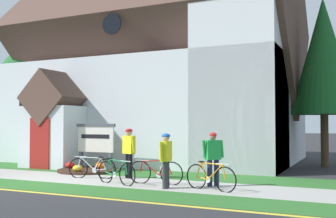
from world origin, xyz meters
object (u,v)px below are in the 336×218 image
object	(u,v)px
bicycle_yellow	(210,177)
bicycle_white	(156,172)
cyclist_in_white_jersey	(213,155)
church_sign	(96,140)
bicycle_red	(92,168)
yard_deciduous_tree	(30,81)
bicycle_blue	(116,172)
cyclist_in_blue_jersey	(129,149)
cyclist_in_green_jersey	(166,157)
roadside_conifer	(323,56)

from	to	relation	value
bicycle_yellow	bicycle_white	size ratio (longest dim) A/B	0.93
cyclist_in_white_jersey	bicycle_white	bearing A→B (deg)	-169.23
bicycle_yellow	church_sign	bearing A→B (deg)	154.69
church_sign	cyclist_in_white_jersey	bearing A→B (deg)	-19.92
bicycle_yellow	bicycle_red	xyz separation A→B (m)	(-4.44, 0.66, -0.01)
bicycle_white	yard_deciduous_tree	bearing A→B (deg)	150.79
bicycle_blue	bicycle_white	distance (m)	1.22
cyclist_in_blue_jersey	cyclist_in_white_jersey	size ratio (longest dim) A/B	1.06
bicycle_yellow	cyclist_in_white_jersey	distance (m)	0.89
bicycle_red	cyclist_in_green_jersey	distance (m)	3.36
bicycle_red	yard_deciduous_tree	world-z (taller)	yard_deciduous_tree
bicycle_white	church_sign	bearing A→B (deg)	148.60
cyclist_in_white_jersey	yard_deciduous_tree	bearing A→B (deg)	155.47
bicycle_white	cyclist_in_green_jersey	bearing A→B (deg)	-44.12
church_sign	cyclist_in_green_jersey	world-z (taller)	church_sign
cyclist_in_green_jersey	yard_deciduous_tree	world-z (taller)	yard_deciduous_tree
bicycle_blue	bicycle_white	xyz separation A→B (m)	(1.11, 0.50, 0.01)
cyclist_in_blue_jersey	bicycle_white	bearing A→B (deg)	-30.38
yard_deciduous_tree	bicycle_blue	bearing A→B (deg)	-33.96
roadside_conifer	church_sign	bearing A→B (deg)	-146.75
roadside_conifer	bicycle_white	bearing A→B (deg)	-119.28
bicycle_red	roadside_conifer	size ratio (longest dim) A/B	0.23
church_sign	yard_deciduous_tree	world-z (taller)	yard_deciduous_tree
roadside_conifer	yard_deciduous_tree	xyz separation A→B (m)	(-15.22, -1.62, -0.56)
cyclist_in_blue_jersey	yard_deciduous_tree	size ratio (longest dim) A/B	0.28
cyclist_in_green_jersey	roadside_conifer	xyz separation A→B (m)	(3.70, 8.32, 3.90)
bicycle_blue	yard_deciduous_tree	size ratio (longest dim) A/B	0.27
cyclist_in_white_jersey	yard_deciduous_tree	distance (m)	14.27
bicycle_white	yard_deciduous_tree	world-z (taller)	yard_deciduous_tree
cyclist_in_blue_jersey	cyclist_in_green_jersey	distance (m)	2.54
yard_deciduous_tree	cyclist_in_green_jersey	bearing A→B (deg)	-30.17
bicycle_yellow	cyclist_in_white_jersey	bearing A→B (deg)	101.98
church_sign	yard_deciduous_tree	xyz separation A→B (m)	(-7.04, 3.74, 3.04)
church_sign	roadside_conifer	world-z (taller)	roadside_conifer
bicycle_yellow	cyclist_in_white_jersey	world-z (taller)	cyclist_in_white_jersey
bicycle_yellow	bicycle_red	world-z (taller)	bicycle_yellow
bicycle_red	cyclist_in_green_jersey	xyz separation A→B (m)	(3.19, -0.91, 0.55)
bicycle_blue	cyclist_in_green_jersey	world-z (taller)	cyclist_in_green_jersey
church_sign	yard_deciduous_tree	bearing A→B (deg)	152.03
bicycle_white	roadside_conifer	xyz separation A→B (m)	(4.32, 7.71, 4.43)
bicycle_blue	cyclist_in_white_jersey	xyz separation A→B (m)	(2.84, 0.83, 0.56)
cyclist_in_green_jersey	yard_deciduous_tree	size ratio (longest dim) A/B	0.26
yard_deciduous_tree	cyclist_in_blue_jersey	bearing A→B (deg)	-29.02
bicycle_white	cyclist_in_blue_jersey	xyz separation A→B (m)	(-1.45, 0.85, 0.61)
bicycle_yellow	cyclist_in_green_jersey	bearing A→B (deg)	-168.64
roadside_conifer	cyclist_in_blue_jersey	bearing A→B (deg)	-130.06
cyclist_in_blue_jersey	bicycle_blue	bearing A→B (deg)	-76.05
bicycle_yellow	bicycle_red	size ratio (longest dim) A/B	0.98
bicycle_red	yard_deciduous_tree	size ratio (longest dim) A/B	0.28
bicycle_blue	cyclist_in_green_jersey	size ratio (longest dim) A/B	1.03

